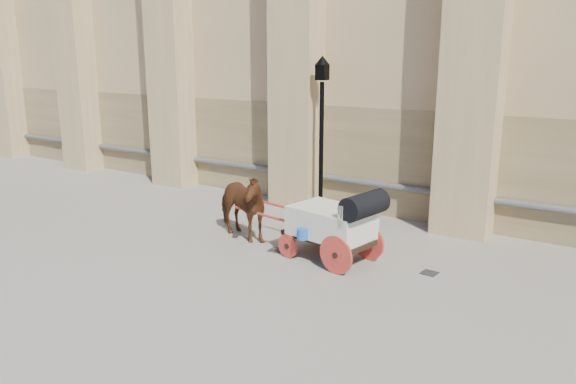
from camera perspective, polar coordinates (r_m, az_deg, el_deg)
The scene contains 6 objects.
ground at distance 13.62m, azimuth -3.89°, elevation -5.24°, with size 90.00×90.00×0.00m, color #6E685B.
horse at distance 13.76m, azimuth -5.03°, elevation -1.31°, with size 0.93×2.03×1.72m, color brown.
carriage at distance 12.24m, azimuth 4.87°, elevation -3.04°, with size 3.94×1.66×1.67m.
street_lamp at distance 15.58m, azimuth 3.42°, elevation 6.14°, with size 0.41×0.41×4.40m.
drain_grate_near at distance 13.13m, azimuth -1.23°, elevation -5.91°, with size 0.32×0.32×0.01m, color black.
drain_grate_far at distance 12.19m, azimuth 14.18°, elevation -7.98°, with size 0.32×0.32×0.01m, color black.
Camera 1 is at (7.85, -10.18, 4.49)m, focal length 35.00 mm.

